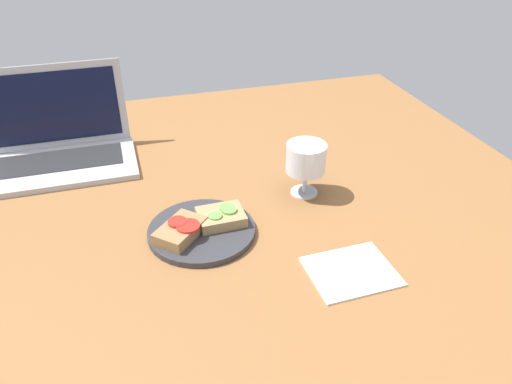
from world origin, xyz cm
name	(u,v)px	position (x,y,z in cm)	size (l,w,h in cm)	color
wooden_table	(244,217)	(0.00, 0.00, 1.50)	(140.00, 140.00, 3.00)	brown
plate	(202,231)	(-10.05, -5.15, 3.65)	(21.18, 21.18, 1.31)	#333338
sandwich_with_cucumber	(221,216)	(-5.70, -3.94, 5.48)	(9.29, 7.45, 2.63)	#A88456
sandwich_with_tomato	(181,230)	(-14.26, -6.36, 5.66)	(11.53, 11.60, 2.95)	#937047
wine_glass	(306,160)	(14.89, 3.18, 11.44)	(8.70, 8.70, 12.02)	white
laptop	(58,143)	(-37.50, 34.46, 7.88)	(35.69, 23.84, 21.90)	#ADAFB5
napkin	(351,271)	(13.25, -24.06, 3.20)	(15.15, 12.59, 0.40)	white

